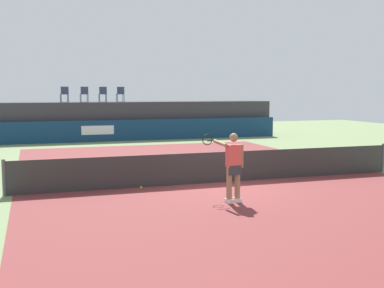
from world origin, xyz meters
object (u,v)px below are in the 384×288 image
(spectator_chair_center, at_px, (103,93))
(net_post_far, at_px, (383,158))
(net_post_near, at_px, (4,178))
(tennis_player, at_px, (233,165))
(spectator_chair_far_left, at_px, (64,93))
(spectator_chair_right, at_px, (120,93))
(spectator_chair_left, at_px, (84,93))
(tennis_ball, at_px, (141,187))

(spectator_chair_center, xyz_separation_m, net_post_far, (7.56, -15.25, -2.19))
(net_post_near, xyz_separation_m, tennis_player, (5.56, -2.61, 0.46))
(spectator_chair_far_left, height_order, net_post_far, spectator_chair_far_left)
(spectator_chair_right, xyz_separation_m, tennis_player, (-0.35, -17.97, -1.73))
(spectator_chair_left, distance_m, net_post_near, 15.72)
(spectator_chair_far_left, relative_size, tennis_player, 0.50)
(net_post_far, bearing_deg, spectator_chair_left, 119.82)
(net_post_far, bearing_deg, net_post_near, 180.00)
(spectator_chair_right, distance_m, net_post_far, 16.82)
(spectator_chair_far_left, xyz_separation_m, tennis_ball, (1.11, -15.16, -2.66))
(spectator_chair_right, bearing_deg, tennis_ball, -98.01)
(spectator_chair_right, xyz_separation_m, net_post_near, (-5.91, -15.36, -2.19))
(spectator_chair_far_left, height_order, net_post_near, spectator_chair_far_left)
(net_post_near, xyz_separation_m, net_post_far, (12.40, 0.00, 0.00))
(spectator_chair_far_left, xyz_separation_m, spectator_chair_left, (1.13, 0.15, 0.00))
(net_post_near, bearing_deg, tennis_player, -25.18)
(spectator_chair_far_left, bearing_deg, spectator_chair_left, 7.69)
(spectator_chair_left, height_order, net_post_far, spectator_chair_left)
(spectator_chair_center, height_order, spectator_chair_right, same)
(spectator_chair_far_left, relative_size, spectator_chair_right, 1.00)
(spectator_chair_left, relative_size, net_post_near, 0.89)
(net_post_near, bearing_deg, spectator_chair_center, 72.40)
(net_post_near, height_order, tennis_player, tennis_player)
(spectator_chair_far_left, xyz_separation_m, net_post_far, (9.79, -14.96, -2.19))
(spectator_chair_left, bearing_deg, spectator_chair_center, 7.15)
(tennis_ball, bearing_deg, net_post_near, 176.96)
(net_post_far, bearing_deg, spectator_chair_center, 116.37)
(spectator_chair_center, relative_size, tennis_ball, 13.06)
(spectator_chair_center, relative_size, spectator_chair_right, 1.00)
(net_post_far, distance_m, tennis_player, 7.34)
(spectator_chair_right, relative_size, tennis_player, 0.50)
(spectator_chair_center, bearing_deg, tennis_ball, -94.15)
(spectator_chair_far_left, height_order, tennis_ball, spectator_chair_far_left)
(spectator_chair_left, distance_m, tennis_ball, 15.54)
(spectator_chair_right, height_order, net_post_far, spectator_chair_right)
(net_post_near, distance_m, tennis_player, 6.16)
(spectator_chair_center, bearing_deg, net_post_near, -107.60)
(net_post_far, bearing_deg, tennis_ball, -178.70)
(net_post_near, relative_size, tennis_player, 0.56)
(net_post_near, height_order, net_post_far, same)
(spectator_chair_center, xyz_separation_m, spectator_chair_right, (1.07, 0.11, 0.00))
(tennis_ball, bearing_deg, spectator_chair_left, 89.92)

